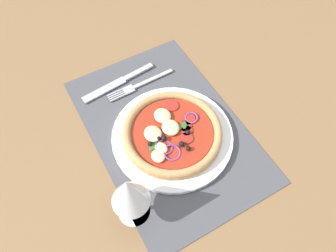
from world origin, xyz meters
TOP-DOWN VIEW (x-y plane):
  - ground_plane at (0.00, 0.00)cm, footprint 190.00×140.00cm
  - placemat at (0.00, 0.00)cm, footprint 48.73×32.07cm
  - plate at (-2.78, 0.24)cm, footprint 27.08×27.08cm
  - pizza at (-2.76, 0.31)cm, footprint 21.97×21.97cm
  - fork at (14.29, 0.19)cm, footprint 2.32×18.03cm
  - knife at (17.57, 3.97)cm, footprint 3.71×20.06cm
  - wine_glass at (-13.50, 14.89)cm, footprint 7.20×7.20cm

SIDE VIEW (x-z plane):
  - ground_plane at x=0.00cm, z-range -2.40..0.00cm
  - placemat at x=0.00cm, z-range 0.00..0.40cm
  - fork at x=14.29cm, z-range 0.40..0.84cm
  - knife at x=17.57cm, z-range 0.35..0.96cm
  - plate at x=-2.78cm, z-range 0.40..1.52cm
  - pizza at x=-2.76cm, z-range 1.35..3.92cm
  - wine_glass at x=-13.50cm, z-range 2.66..17.56cm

